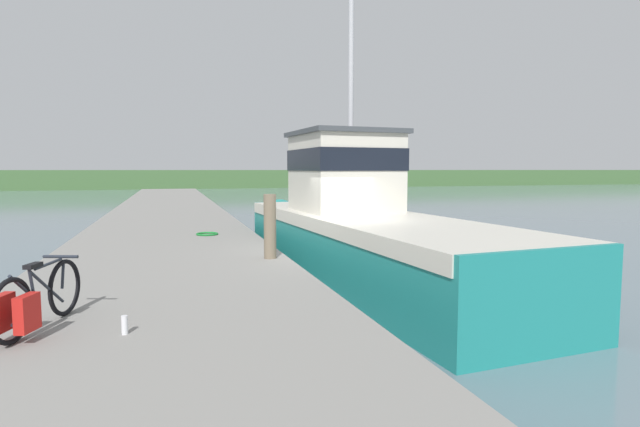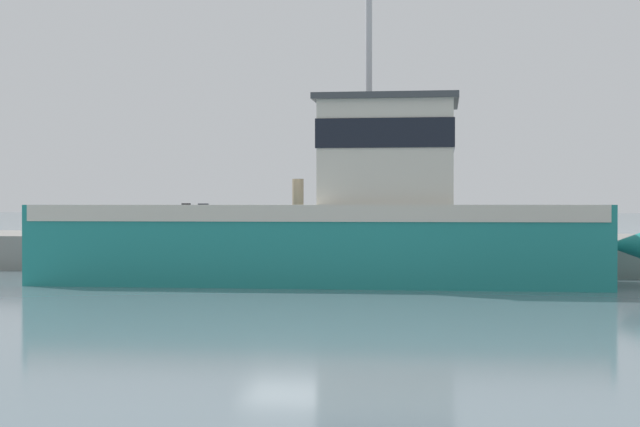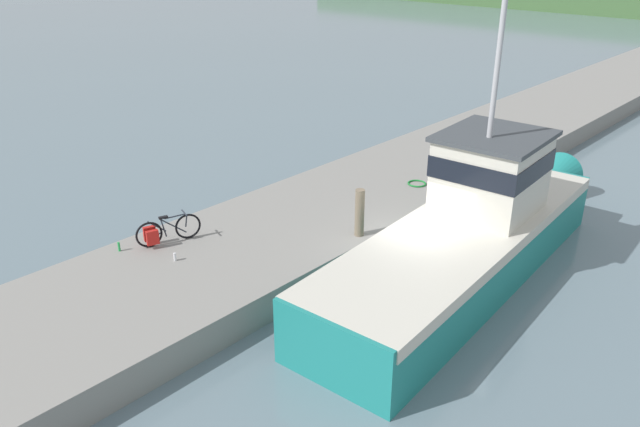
{
  "view_description": "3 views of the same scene",
  "coord_description": "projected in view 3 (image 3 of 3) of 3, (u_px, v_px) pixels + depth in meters",
  "views": [
    {
      "loc": [
        -3.54,
        -10.67,
        2.69
      ],
      "look_at": [
        -1.09,
        -2.53,
        1.94
      ],
      "focal_mm": 28.0,
      "sensor_mm": 36.0,
      "label": 1
    },
    {
      "loc": [
        20.4,
        4.44,
        1.59
      ],
      "look_at": [
        -0.06,
        0.37,
        1.4
      ],
      "focal_mm": 55.0,
      "sensor_mm": 36.0,
      "label": 2
    },
    {
      "loc": [
        8.11,
        -12.55,
        8.46
      ],
      "look_at": [
        -3.22,
        -0.23,
        0.9
      ],
      "focal_mm": 35.0,
      "sensor_mm": 36.0,
      "label": 3
    }
  ],
  "objects": [
    {
      "name": "water_bottle_by_bike",
      "position": [
        119.0,
        247.0,
        16.31
      ],
      "size": [
        0.06,
        0.06,
        0.25
      ],
      "primitive_type": "cylinder",
      "color": "green",
      "rests_on": "dock_pier"
    },
    {
      "name": "ground_plane",
      "position": [
        413.0,
        274.0,
        16.9
      ],
      "size": [
        320.0,
        320.0,
        0.0
      ],
      "primitive_type": "plane",
      "color": "slate"
    },
    {
      "name": "water_bottle_on_curb",
      "position": [
        175.0,
        257.0,
        15.84
      ],
      "size": [
        0.07,
        0.07,
        0.22
      ],
      "primitive_type": "cylinder",
      "color": "silver",
      "rests_on": "dock_pier"
    },
    {
      "name": "fishing_boat_main",
      "position": [
        473.0,
        229.0,
        16.57
      ],
      "size": [
        3.77,
        13.38,
        10.96
      ],
      "rotation": [
        0.0,
        0.0,
        0.07
      ],
      "color": "teal",
      "rests_on": "ground_plane"
    },
    {
      "name": "hose_coil",
      "position": [
        417.0,
        183.0,
        20.68
      ],
      "size": [
        0.62,
        0.62,
        0.05
      ],
      "primitive_type": "torus",
      "color": "#197A2D",
      "rests_on": "dock_pier"
    },
    {
      "name": "mooring_post",
      "position": [
        360.0,
        213.0,
        16.95
      ],
      "size": [
        0.26,
        0.26,
        1.35
      ],
      "primitive_type": "cylinder",
      "color": "#756651",
      "rests_on": "dock_pier"
    },
    {
      "name": "bicycle_touring",
      "position": [
        163.0,
        231.0,
        16.6
      ],
      "size": [
        0.75,
        1.71,
        0.79
      ],
      "rotation": [
        0.0,
        0.0,
        -0.32
      ],
      "color": "black",
      "rests_on": "dock_pier"
    },
    {
      "name": "dock_pier",
      "position": [
        315.0,
        222.0,
        18.98
      ],
      "size": [
        4.96,
        80.0,
        0.83
      ],
      "primitive_type": "cube",
      "color": "gray",
      "rests_on": "ground_plane"
    }
  ]
}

